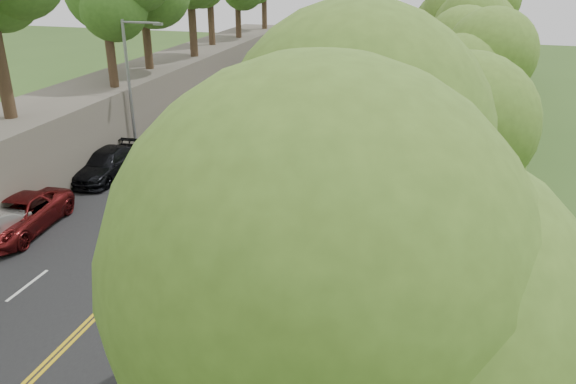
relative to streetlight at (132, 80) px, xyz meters
name	(u,v)px	position (x,y,z in m)	size (l,w,h in m)	color
ground	(209,318)	(10.46, -14.00, -4.64)	(140.00, 140.00, 0.00)	#33511E
road	(225,159)	(5.06, 1.00, -4.62)	(11.20, 66.00, 0.04)	black
sidewalk	(357,172)	(13.01, 1.00, -4.61)	(4.20, 66.00, 0.05)	gray
jersey_barrier	(317,163)	(10.71, 1.00, -4.34)	(0.42, 66.00, 0.60)	#74CF24
rock_embankment	(102,117)	(-3.04, 1.00, -2.64)	(5.00, 66.00, 4.00)	#595147
chainlink_fence	(396,159)	(15.11, 1.00, -3.64)	(0.04, 66.00, 2.00)	slate
trees_fenceside	(453,48)	(17.46, 1.00, 2.36)	(7.00, 66.00, 14.00)	olive
streetlight	(132,80)	(0.00, 0.00, 0.00)	(2.52, 0.22, 8.00)	gray
signpost	(196,328)	(11.51, -17.02, -2.68)	(0.62, 0.09, 3.10)	gray
construction_barrel	(405,119)	(14.76, 11.08, -4.12)	(0.57, 0.57, 0.94)	red
concrete_block	(349,278)	(14.66, -11.00, -4.16)	(1.29, 0.97, 0.86)	gray
car_2	(19,216)	(0.03, -10.37, -3.84)	(2.52, 5.46, 1.52)	#601313
car_3	(106,164)	(0.00, -3.55, -3.85)	(2.10, 5.16, 1.50)	black
car_4	(197,116)	(0.74, 6.66, -3.83)	(1.83, 4.55, 1.55)	tan
car_5	(211,102)	(-0.14, 11.13, -3.89)	(1.50, 4.31, 1.42)	#B1B4B8
car_6	(250,87)	(1.09, 16.85, -3.86)	(2.47, 5.35, 1.49)	black
car_7	(214,100)	(-0.14, 11.89, -3.91)	(1.94, 4.77, 1.38)	maroon
car_8	(272,66)	(-0.14, 27.08, -3.93)	(1.57, 3.91, 1.33)	white
painter_0	(259,285)	(11.91, -13.00, -3.71)	(0.86, 0.56, 1.76)	gold
painter_1	(239,285)	(11.21, -13.00, -3.81)	(0.57, 0.37, 1.57)	beige
painter_2	(298,215)	(11.81, -7.38, -3.63)	(0.93, 0.73, 1.92)	#232227
painter_3	(304,212)	(11.91, -6.80, -3.76)	(1.07, 0.62, 1.66)	#934440
person_far	(369,143)	(13.26, 3.80, -3.79)	(0.93, 0.39, 1.60)	black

